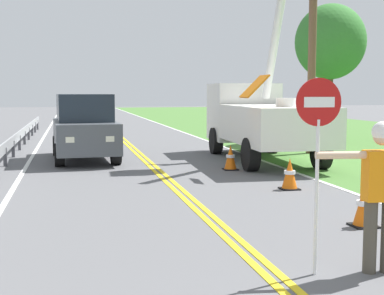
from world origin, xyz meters
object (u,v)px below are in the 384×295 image
at_px(flagger_worker, 380,187).
at_px(traffic_cone_lead, 364,206).
at_px(utility_bucket_truck, 260,115).
at_px(utility_pole_near, 312,37).
at_px(traffic_cone_mid, 290,174).
at_px(oncoming_suv_nearest, 84,127).
at_px(stop_sign_paddle, 318,132).
at_px(traffic_cone_tail, 231,158).
at_px(roadside_tree_verge, 330,43).

xyz_separation_m(flagger_worker, traffic_cone_lead, (1.02, 2.08, -0.71)).
height_order(utility_bucket_truck, utility_pole_near, utility_pole_near).
bearing_deg(traffic_cone_mid, oncoming_suv_nearest, 124.03).
bearing_deg(traffic_cone_mid, utility_pole_near, 61.84).
distance_m(flagger_worker, traffic_cone_lead, 2.42).
distance_m(stop_sign_paddle, utility_bucket_truck, 11.21).
bearing_deg(stop_sign_paddle, traffic_cone_tail, 79.99).
bearing_deg(traffic_cone_tail, utility_bucket_truck, 53.03).
relative_size(oncoming_suv_nearest, traffic_cone_mid, 6.69).
xyz_separation_m(traffic_cone_lead, traffic_cone_mid, (0.15, 3.43, 0.00)).
bearing_deg(traffic_cone_lead, utility_pole_near, 69.84).
bearing_deg(traffic_cone_lead, traffic_cone_mid, 87.48).
relative_size(utility_pole_near, traffic_cone_lead, 11.08).
xyz_separation_m(utility_pole_near, traffic_cone_mid, (-3.53, -6.59, -3.72)).
bearing_deg(utility_pole_near, stop_sign_paddle, -114.49).
distance_m(utility_bucket_truck, traffic_cone_mid, 5.60).
height_order(flagger_worker, stop_sign_paddle, stop_sign_paddle).
xyz_separation_m(stop_sign_paddle, traffic_cone_mid, (1.94, 5.41, -1.37)).
distance_m(flagger_worker, traffic_cone_mid, 5.68).
height_order(stop_sign_paddle, traffic_cone_tail, stop_sign_paddle).
height_order(traffic_cone_lead, traffic_cone_tail, same).
xyz_separation_m(stop_sign_paddle, utility_bucket_truck, (3.12, 10.77, -0.27)).
bearing_deg(oncoming_suv_nearest, flagger_worker, -75.15).
bearing_deg(roadside_tree_verge, oncoming_suv_nearest, -158.98).
height_order(stop_sign_paddle, roadside_tree_verge, roadside_tree_verge).
bearing_deg(traffic_cone_mid, flagger_worker, -102.03).
height_order(stop_sign_paddle, utility_bucket_truck, utility_bucket_truck).
xyz_separation_m(flagger_worker, roadside_tree_verge, (7.32, 15.96, 3.22)).
distance_m(oncoming_suv_nearest, utility_pole_near, 8.42).
xyz_separation_m(utility_pole_near, traffic_cone_lead, (-3.68, -10.02, -3.72)).
height_order(flagger_worker, traffic_cone_tail, flagger_worker).
xyz_separation_m(flagger_worker, utility_bucket_truck, (2.36, 10.86, 0.39)).
distance_m(utility_pole_near, roadside_tree_verge, 4.67).
xyz_separation_m(stop_sign_paddle, roadside_tree_verge, (8.08, 15.86, 2.56)).
bearing_deg(utility_pole_near, flagger_worker, -111.24).
xyz_separation_m(utility_bucket_truck, traffic_cone_mid, (-1.18, -5.36, -1.10)).
height_order(flagger_worker, roadside_tree_verge, roadside_tree_verge).
relative_size(utility_pole_near, roadside_tree_verge, 1.31).
relative_size(oncoming_suv_nearest, utility_pole_near, 0.60).
bearing_deg(oncoming_suv_nearest, traffic_cone_mid, -55.97).
bearing_deg(traffic_cone_lead, roadside_tree_verge, 65.60).
height_order(utility_bucket_truck, traffic_cone_tail, utility_bucket_truck).
distance_m(traffic_cone_mid, traffic_cone_tail, 3.26).
xyz_separation_m(flagger_worker, stop_sign_paddle, (-0.76, 0.10, 0.66)).
bearing_deg(utility_bucket_truck, traffic_cone_tail, -126.97).
distance_m(stop_sign_paddle, traffic_cone_tail, 8.89).
bearing_deg(roadside_tree_verge, traffic_cone_lead, -114.40).
relative_size(flagger_worker, utility_pole_near, 0.24).
height_order(utility_bucket_truck, oncoming_suv_nearest, utility_bucket_truck).
distance_m(flagger_worker, stop_sign_paddle, 1.02).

